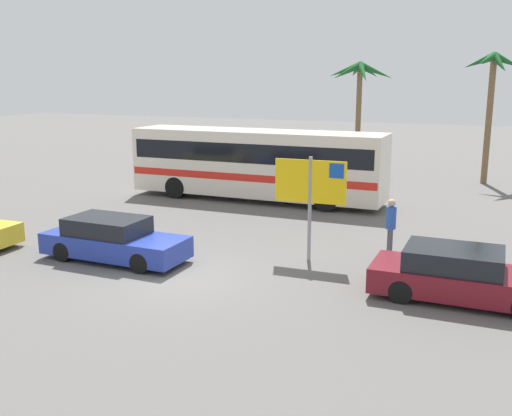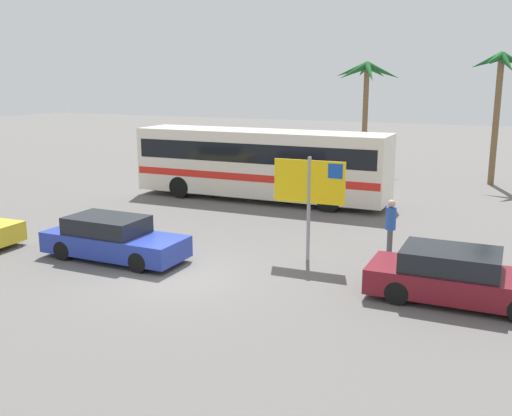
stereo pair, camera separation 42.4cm
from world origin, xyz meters
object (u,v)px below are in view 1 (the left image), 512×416
(car_blue, at_px, (113,240))
(pedestrian_by_bus, at_px, (391,222))
(ferry_sign, at_px, (312,186))
(bus_front_coach, at_px, (256,161))
(car_maroon, at_px, (461,276))

(car_blue, bearing_deg, pedestrian_by_bus, 26.25)
(car_blue, relative_size, pedestrian_by_bus, 2.50)
(ferry_sign, bearing_deg, car_blue, -159.08)
(ferry_sign, bearing_deg, pedestrian_by_bus, 30.74)
(ferry_sign, bearing_deg, bus_front_coach, 121.50)
(bus_front_coach, relative_size, car_blue, 2.56)
(car_maroon, xyz_separation_m, pedestrian_by_bus, (-2.31, 3.04, 0.45))
(car_maroon, bearing_deg, pedestrian_by_bus, 127.41)
(bus_front_coach, distance_m, pedestrian_by_bus, 9.64)
(ferry_sign, height_order, pedestrian_by_bus, ferry_sign)
(bus_front_coach, bearing_deg, car_maroon, -44.64)
(ferry_sign, height_order, car_maroon, ferry_sign)
(bus_front_coach, distance_m, ferry_sign, 9.25)
(pedestrian_by_bus, bearing_deg, ferry_sign, 8.65)
(car_blue, relative_size, car_maroon, 1.01)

